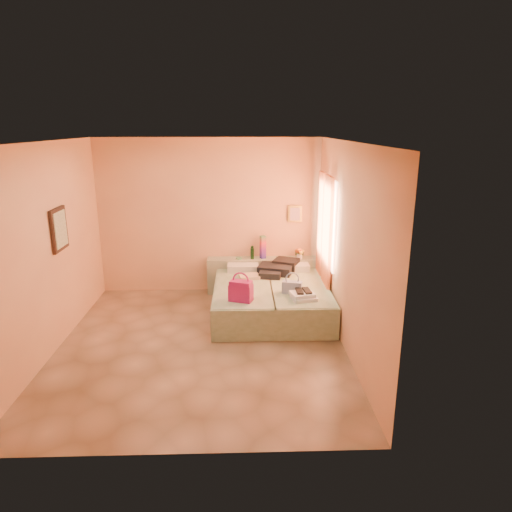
{
  "coord_description": "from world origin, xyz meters",
  "views": [
    {
      "loc": [
        0.58,
        -5.9,
        3.0
      ],
      "look_at": [
        0.8,
        0.85,
        1.05
      ],
      "focal_mm": 32.0,
      "sensor_mm": 36.0,
      "label": 1
    }
  ],
  "objects_px": {
    "flower_vase": "(299,253)",
    "green_book": "(281,258)",
    "bed_left": "(243,300)",
    "water_bottle": "(252,253)",
    "bed_right": "(298,299)",
    "blue_handbag": "(292,287)",
    "headboard_ledge": "(263,275)",
    "magenta_handbag": "(241,291)",
    "towel_stack": "(304,296)"
  },
  "relations": [
    {
      "from": "water_bottle",
      "to": "flower_vase",
      "type": "height_order",
      "value": "flower_vase"
    },
    {
      "from": "headboard_ledge",
      "to": "bed_left",
      "type": "bearing_deg",
      "value": -109.65
    },
    {
      "from": "headboard_ledge",
      "to": "flower_vase",
      "type": "xyz_separation_m",
      "value": [
        0.65,
        -0.06,
        0.44
      ]
    },
    {
      "from": "bed_right",
      "to": "flower_vase",
      "type": "relative_size",
      "value": 8.5
    },
    {
      "from": "bed_right",
      "to": "green_book",
      "type": "height_order",
      "value": "green_book"
    },
    {
      "from": "magenta_handbag",
      "to": "towel_stack",
      "type": "xyz_separation_m",
      "value": [
        0.94,
        0.02,
        -0.11
      ]
    },
    {
      "from": "water_bottle",
      "to": "towel_stack",
      "type": "bearing_deg",
      "value": -66.14
    },
    {
      "from": "headboard_ledge",
      "to": "green_book",
      "type": "height_order",
      "value": "green_book"
    },
    {
      "from": "headboard_ledge",
      "to": "bed_left",
      "type": "distance_m",
      "value": 1.12
    },
    {
      "from": "bed_left",
      "to": "green_book",
      "type": "relative_size",
      "value": 10.78
    },
    {
      "from": "headboard_ledge",
      "to": "towel_stack",
      "type": "distance_m",
      "value": 1.77
    },
    {
      "from": "bed_left",
      "to": "water_bottle",
      "type": "distance_m",
      "value": 1.15
    },
    {
      "from": "headboard_ledge",
      "to": "flower_vase",
      "type": "relative_size",
      "value": 8.71
    },
    {
      "from": "flower_vase",
      "to": "towel_stack",
      "type": "relative_size",
      "value": 0.67
    },
    {
      "from": "bed_left",
      "to": "water_bottle",
      "type": "relative_size",
      "value": 8.54
    },
    {
      "from": "headboard_ledge",
      "to": "blue_handbag",
      "type": "distance_m",
      "value": 1.5
    },
    {
      "from": "bed_left",
      "to": "green_book",
      "type": "height_order",
      "value": "green_book"
    },
    {
      "from": "green_book",
      "to": "towel_stack",
      "type": "bearing_deg",
      "value": -76.73
    },
    {
      "from": "water_bottle",
      "to": "bed_left",
      "type": "bearing_deg",
      "value": -99.66
    },
    {
      "from": "flower_vase",
      "to": "magenta_handbag",
      "type": "xyz_separation_m",
      "value": [
        -1.07,
        -1.64,
        -0.11
      ]
    },
    {
      "from": "headboard_ledge",
      "to": "green_book",
      "type": "distance_m",
      "value": 0.47
    },
    {
      "from": "flower_vase",
      "to": "towel_stack",
      "type": "xyz_separation_m",
      "value": [
        -0.13,
        -1.62,
        -0.22
      ]
    },
    {
      "from": "bed_left",
      "to": "water_bottle",
      "type": "bearing_deg",
      "value": 80.24
    },
    {
      "from": "green_book",
      "to": "magenta_handbag",
      "type": "relative_size",
      "value": 0.55
    },
    {
      "from": "water_bottle",
      "to": "towel_stack",
      "type": "xyz_separation_m",
      "value": [
        0.73,
        -1.64,
        -0.22
      ]
    },
    {
      "from": "bed_right",
      "to": "magenta_handbag",
      "type": "bearing_deg",
      "value": -145.21
    },
    {
      "from": "bed_right",
      "to": "blue_handbag",
      "type": "relative_size",
      "value": 6.71
    },
    {
      "from": "magenta_handbag",
      "to": "towel_stack",
      "type": "bearing_deg",
      "value": 21.12
    },
    {
      "from": "green_book",
      "to": "water_bottle",
      "type": "bearing_deg",
      "value": -177.67
    },
    {
      "from": "bed_left",
      "to": "magenta_handbag",
      "type": "bearing_deg",
      "value": -93.4
    },
    {
      "from": "green_book",
      "to": "towel_stack",
      "type": "relative_size",
      "value": 0.53
    },
    {
      "from": "bed_right",
      "to": "towel_stack",
      "type": "relative_size",
      "value": 5.71
    },
    {
      "from": "bed_right",
      "to": "green_book",
      "type": "relative_size",
      "value": 10.78
    },
    {
      "from": "bed_left",
      "to": "blue_handbag",
      "type": "bearing_deg",
      "value": -26.5
    },
    {
      "from": "headboard_ledge",
      "to": "flower_vase",
      "type": "distance_m",
      "value": 0.79
    },
    {
      "from": "green_book",
      "to": "flower_vase",
      "type": "relative_size",
      "value": 0.79
    },
    {
      "from": "water_bottle",
      "to": "magenta_handbag",
      "type": "xyz_separation_m",
      "value": [
        -0.21,
        -1.66,
        -0.11
      ]
    },
    {
      "from": "bed_left",
      "to": "green_book",
      "type": "xyz_separation_m",
      "value": [
        0.7,
        0.98,
        0.42
      ]
    },
    {
      "from": "bed_left",
      "to": "blue_handbag",
      "type": "distance_m",
      "value": 0.91
    },
    {
      "from": "headboard_ledge",
      "to": "water_bottle",
      "type": "distance_m",
      "value": 0.49
    },
    {
      "from": "bed_left",
      "to": "towel_stack",
      "type": "relative_size",
      "value": 5.71
    },
    {
      "from": "blue_handbag",
      "to": "magenta_handbag",
      "type": "bearing_deg",
      "value": -144.69
    },
    {
      "from": "bed_right",
      "to": "water_bottle",
      "type": "bearing_deg",
      "value": 125.66
    },
    {
      "from": "headboard_ledge",
      "to": "water_bottle",
      "type": "bearing_deg",
      "value": -169.06
    },
    {
      "from": "bed_right",
      "to": "green_book",
      "type": "distance_m",
      "value": 1.08
    },
    {
      "from": "headboard_ledge",
      "to": "blue_handbag",
      "type": "bearing_deg",
      "value": -75.24
    },
    {
      "from": "bed_right",
      "to": "magenta_handbag",
      "type": "distance_m",
      "value": 1.21
    },
    {
      "from": "magenta_handbag",
      "to": "bed_right",
      "type": "bearing_deg",
      "value": 54.61
    },
    {
      "from": "flower_vase",
      "to": "green_book",
      "type": "bearing_deg",
      "value": -178.24
    },
    {
      "from": "headboard_ledge",
      "to": "magenta_handbag",
      "type": "xyz_separation_m",
      "value": [
        -0.41,
        -1.7,
        0.33
      ]
    }
  ]
}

